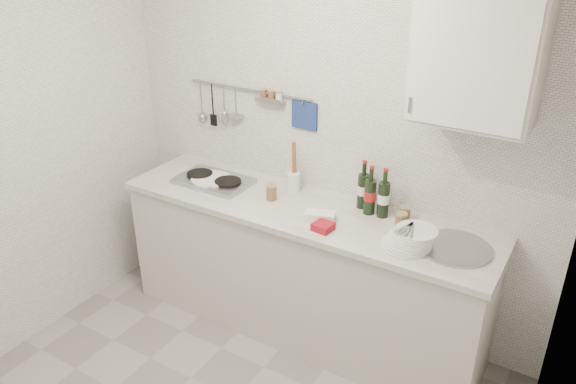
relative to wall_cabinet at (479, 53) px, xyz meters
The scene contains 15 objects.
back_wall 1.15m from the wall_cabinet, 168.67° to the left, with size 3.00×0.02×2.50m, color silver.
wall_right 1.53m from the wall_cabinet, 63.80° to the right, with size 0.02×2.80×2.50m, color silver.
counter 1.76m from the wall_cabinet, behind, with size 2.44×0.64×0.96m.
wall_rail 1.59m from the wall_cabinet, behind, with size 0.98×0.09×0.34m.
wall_cabinet is the anchor object (origin of this frame).
plate_stack_hob 1.91m from the wall_cabinet, behind, with size 0.29×0.29×0.04m.
plate_stack_sink 1.02m from the wall_cabinet, 127.15° to the right, with size 0.29×0.28×0.11m.
wine_bottles 1.02m from the wall_cabinet, behind, with size 0.23×0.13×0.31m.
butter_dish 1.26m from the wall_cabinet, 163.54° to the right, with size 0.18×0.09×0.05m, color white.
strawberry_punnet 1.24m from the wall_cabinet, 155.18° to the right, with size 0.11×0.11×0.04m, color #A21223.
utensil_crock 1.43m from the wall_cabinet, behind, with size 0.09×0.09×0.36m.
jar_a 1.46m from the wall_cabinet, behind, with size 0.07×0.07×0.09m.
jar_b 1.03m from the wall_cabinet, 169.60° to the left, with size 0.07×0.07×0.09m.
jar_c 1.03m from the wall_cabinet, behind, with size 0.07×0.07×0.09m.
jar_d 1.50m from the wall_cabinet, behind, with size 0.07×0.07×0.10m.
Camera 1 is at (1.52, -1.60, 2.54)m, focal length 35.00 mm.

